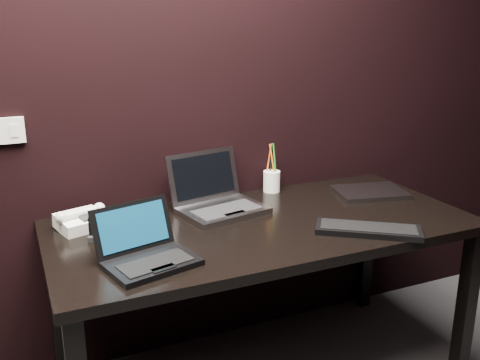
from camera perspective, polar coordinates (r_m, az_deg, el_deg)
name	(u,v)px	position (r m, az deg, el deg)	size (l,w,h in m)	color
wall_back	(159,76)	(2.31, -8.67, 10.88)	(4.00, 4.00, 0.00)	black
wall_switch	(4,131)	(2.24, -23.88, 4.81)	(0.15, 0.02, 0.10)	silver
desk	(263,240)	(2.21, 2.48, -6.39)	(1.70, 0.80, 0.74)	black
netbook	(146,252)	(1.84, -9.94, -7.60)	(0.34, 0.32, 0.19)	black
silver_laptop	(218,200)	(2.29, -2.40, -2.19)	(0.40, 0.37, 0.24)	gray
ext_keyboard	(368,229)	(2.13, 13.52, -5.15)	(0.40, 0.34, 0.03)	black
closed_laptop	(370,192)	(2.58, 13.67, -1.27)	(0.36, 0.29, 0.02)	gray
desk_phone	(81,220)	(2.18, -16.63, -4.13)	(0.21, 0.19, 0.10)	white
mobile_phone	(95,231)	(2.07, -15.25, -5.31)	(0.06, 0.05, 0.09)	black
pen_cup	(272,180)	(2.55, 3.39, -0.03)	(0.09, 0.09, 0.23)	white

